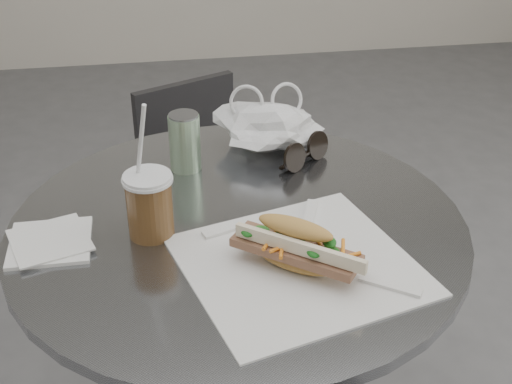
{
  "coord_description": "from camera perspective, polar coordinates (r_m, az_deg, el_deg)",
  "views": [
    {
      "loc": [
        -0.12,
        -0.78,
        1.39
      ],
      "look_at": [
        0.03,
        0.21,
        0.79
      ],
      "focal_mm": 50.0,
      "sensor_mm": 36.0,
      "label": 1
    }
  ],
  "objects": [
    {
      "name": "napkin_stack",
      "position": [
        1.17,
        -16.15,
        -3.85
      ],
      "size": [
        0.15,
        0.15,
        0.01
      ],
      "color": "white",
      "rests_on": "cafe_table"
    },
    {
      "name": "sunglasses",
      "position": [
        1.35,
        3.95,
        3.09
      ],
      "size": [
        0.11,
        0.1,
        0.06
      ],
      "rotation": [
        0.0,
        0.0,
        0.67
      ],
      "color": "black",
      "rests_on": "cafe_table"
    },
    {
      "name": "banh_mi",
      "position": [
        1.06,
        3.19,
        -4.33
      ],
      "size": [
        0.24,
        0.22,
        0.08
      ],
      "rotation": [
        0.0,
        0.0,
        -0.65
      ],
      "color": "tan",
      "rests_on": "sandwich_paper"
    },
    {
      "name": "iced_coffee",
      "position": [
        1.14,
        -8.52,
        -0.95
      ],
      "size": [
        0.08,
        0.08,
        0.23
      ],
      "color": "brown",
      "rests_on": "cafe_table"
    },
    {
      "name": "sandwich_paper",
      "position": [
        1.08,
        3.44,
        -5.88
      ],
      "size": [
        0.4,
        0.39,
        0.0
      ],
      "primitive_type": "cube",
      "rotation": [
        0.0,
        0.0,
        0.27
      ],
      "color": "white",
      "rests_on": "cafe_table"
    },
    {
      "name": "chair_far",
      "position": [
        1.95,
        -3.4,
        -2.94
      ],
      "size": [
        0.39,
        0.41,
        0.69
      ],
      "rotation": [
        0.0,
        0.0,
        3.56
      ],
      "color": "#2E2E30",
      "rests_on": "ground"
    },
    {
      "name": "cafe_table",
      "position": [
        1.35,
        -1.32,
        -12.27
      ],
      "size": [
        0.76,
        0.76,
        0.74
      ],
      "color": "slate",
      "rests_on": "ground"
    },
    {
      "name": "plastic_bag",
      "position": [
        1.38,
        0.96,
        5.07
      ],
      "size": [
        0.2,
        0.16,
        0.1
      ],
      "primitive_type": null,
      "rotation": [
        0.0,
        0.0,
        -0.06
      ],
      "color": "white",
      "rests_on": "cafe_table"
    },
    {
      "name": "drink_can",
      "position": [
        1.32,
        -5.72,
        4.01
      ],
      "size": [
        0.06,
        0.06,
        0.11
      ],
      "color": "#629E5C",
      "rests_on": "cafe_table"
    }
  ]
}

